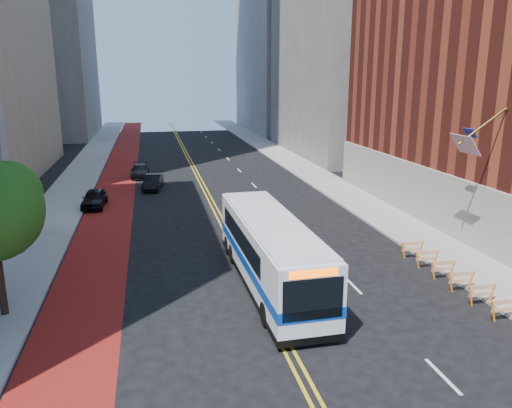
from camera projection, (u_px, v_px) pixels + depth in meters
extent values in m
plane|color=black|center=(294.00, 361.00, 18.29)|extent=(160.00, 160.00, 0.00)
cube|color=gray|center=(69.00, 193.00, 44.24)|extent=(4.00, 140.00, 0.15)
cube|color=gray|center=(325.00, 181.00, 49.11)|extent=(4.00, 140.00, 0.15)
cube|color=maroon|center=(114.00, 192.00, 45.05)|extent=(3.60, 140.00, 0.01)
cube|color=gold|center=(202.00, 188.00, 46.66)|extent=(0.14, 140.00, 0.01)
cube|color=gold|center=(206.00, 187.00, 46.73)|extent=(0.14, 140.00, 0.01)
cube|color=silver|center=(443.00, 376.00, 17.37)|extent=(0.14, 2.20, 0.01)
cube|color=silver|center=(353.00, 285.00, 24.94)|extent=(0.14, 2.20, 0.01)
cube|color=silver|center=(304.00, 236.00, 32.52)|extent=(0.14, 2.20, 0.01)
cube|color=silver|center=(274.00, 206.00, 40.09)|extent=(0.14, 2.20, 0.01)
cube|color=silver|center=(254.00, 185.00, 47.67)|extent=(0.14, 2.20, 0.01)
cube|color=silver|center=(239.00, 170.00, 55.24)|extent=(0.14, 2.20, 0.01)
cube|color=silver|center=(228.00, 159.00, 62.82)|extent=(0.14, 2.20, 0.01)
cube|color=silver|center=(219.00, 150.00, 70.39)|extent=(0.14, 2.20, 0.01)
cube|color=silver|center=(212.00, 143.00, 77.97)|extent=(0.14, 2.20, 0.01)
cube|color=silver|center=(206.00, 137.00, 85.54)|extent=(0.14, 2.20, 0.01)
cube|color=silver|center=(201.00, 132.00, 93.12)|extent=(0.14, 2.20, 0.01)
cube|color=silver|center=(197.00, 128.00, 100.69)|extent=(0.14, 2.20, 0.01)
cube|color=#9E9384|center=(452.00, 207.00, 32.00)|extent=(0.50, 36.00, 4.00)
cube|color=black|center=(444.00, 216.00, 33.20)|extent=(0.35, 2.80, 2.20)
cube|color=black|center=(394.00, 193.00, 39.82)|extent=(0.35, 2.80, 2.20)
cube|color=#A57F33|center=(508.00, 108.00, 26.60)|extent=(0.25, 0.25, 0.25)
cylinder|color=#A57F33|center=(484.00, 125.00, 26.55)|extent=(2.85, 0.12, 2.05)
cube|color=#B21419|center=(465.00, 144.00, 26.59)|extent=(0.75, 1.90, 1.05)
cube|color=navy|center=(470.00, 133.00, 26.99)|extent=(0.39, 0.85, 0.52)
cube|color=orange|center=(493.00, 312.00, 21.04)|extent=(0.32, 0.06, 0.99)
cube|color=orange|center=(506.00, 302.00, 21.05)|extent=(1.25, 0.05, 0.22)
cube|color=orange|center=(505.00, 309.00, 21.14)|extent=(1.25, 0.05, 0.18)
cube|color=orange|center=(470.00, 296.00, 22.51)|extent=(0.32, 0.06, 0.99)
cube|color=orange|center=(492.00, 294.00, 22.73)|extent=(0.32, 0.06, 0.99)
cube|color=orange|center=(482.00, 287.00, 22.52)|extent=(1.25, 0.05, 0.22)
cube|color=orange|center=(481.00, 294.00, 22.61)|extent=(1.25, 0.05, 0.18)
cube|color=orange|center=(451.00, 283.00, 23.98)|extent=(0.32, 0.06, 0.99)
cube|color=orange|center=(471.00, 281.00, 24.20)|extent=(0.32, 0.06, 0.99)
cube|color=orange|center=(462.00, 274.00, 23.99)|extent=(1.25, 0.05, 0.22)
cube|color=orange|center=(461.00, 281.00, 24.08)|extent=(1.25, 0.05, 0.18)
cube|color=orange|center=(433.00, 271.00, 25.45)|extent=(0.32, 0.06, 0.99)
cube|color=orange|center=(452.00, 269.00, 25.67)|extent=(0.32, 0.06, 0.99)
cube|color=orange|center=(443.00, 263.00, 25.46)|extent=(1.25, 0.05, 0.22)
cube|color=orange|center=(443.00, 269.00, 25.54)|extent=(1.25, 0.05, 0.18)
cube|color=orange|center=(417.00, 260.00, 26.91)|extent=(0.32, 0.06, 0.99)
cube|color=orange|center=(436.00, 259.00, 27.14)|extent=(0.32, 0.06, 0.99)
cube|color=orange|center=(427.00, 252.00, 26.92)|extent=(1.25, 0.05, 0.22)
cube|color=orange|center=(427.00, 258.00, 27.01)|extent=(1.25, 0.05, 0.18)
cube|color=orange|center=(403.00, 251.00, 28.38)|extent=(0.32, 0.06, 0.99)
cube|color=orange|center=(421.00, 249.00, 28.60)|extent=(0.32, 0.06, 0.99)
cube|color=orange|center=(413.00, 243.00, 28.39)|extent=(1.25, 0.05, 0.22)
cube|color=orange|center=(412.00, 249.00, 28.48)|extent=(1.25, 0.05, 0.18)
cylinder|color=black|center=(0.00, 279.00, 21.24)|extent=(0.32, 0.32, 3.20)
sphere|color=#0D3F0D|center=(8.00, 194.00, 20.84)|extent=(2.80, 2.80, 2.80)
cube|color=silver|center=(270.00, 250.00, 24.48)|extent=(2.93, 12.52, 2.96)
cube|color=#0738A8|center=(270.00, 259.00, 24.59)|extent=(2.97, 12.56, 0.47)
cube|color=black|center=(266.00, 236.00, 25.14)|extent=(2.91, 8.78, 0.99)
cube|color=black|center=(313.00, 299.00, 18.57)|extent=(2.38, 0.15, 1.66)
cube|color=black|center=(244.00, 210.00, 30.21)|extent=(2.16, 0.14, 1.04)
cube|color=#FF5905|center=(314.00, 273.00, 18.30)|extent=(1.89, 0.12, 0.31)
cube|color=silver|center=(271.00, 220.00, 24.09)|extent=(2.78, 11.89, 0.12)
cube|color=black|center=(270.00, 278.00, 24.84)|extent=(2.96, 12.55, 0.31)
cylinder|color=black|center=(266.00, 314.00, 20.77)|extent=(0.33, 1.04, 1.04)
cylinder|color=black|center=(322.00, 308.00, 21.31)|extent=(0.33, 1.04, 1.04)
cylinder|color=black|center=(233.00, 254.00, 27.83)|extent=(0.33, 1.04, 1.04)
cylinder|color=black|center=(275.00, 250.00, 28.37)|extent=(0.33, 1.04, 1.04)
cylinder|color=black|center=(228.00, 245.00, 29.24)|extent=(0.33, 1.04, 1.04)
cylinder|color=black|center=(269.00, 242.00, 29.78)|extent=(0.33, 1.04, 1.04)
imported|color=black|center=(94.00, 198.00, 39.59)|extent=(1.95, 4.26, 1.42)
imported|color=black|center=(153.00, 182.00, 45.79)|extent=(2.09, 4.27, 1.35)
imported|color=black|center=(140.00, 171.00, 51.39)|extent=(1.90, 4.46, 1.28)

